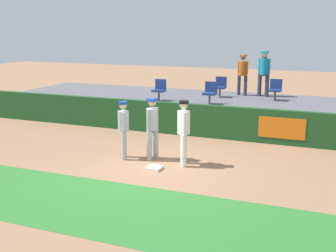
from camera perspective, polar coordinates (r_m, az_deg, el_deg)
ground_plane at (r=11.77m, az=-1.58°, el=-5.64°), size 60.00×60.00×0.00m
grass_foreground_strip at (r=9.44m, az=-8.49°, el=-10.58°), size 18.00×2.80×0.01m
first_base at (r=11.66m, az=-1.85°, el=-5.63°), size 0.40×0.40×0.08m
player_fielder_home at (r=11.77m, az=2.13°, el=-0.27°), size 0.46×0.59×1.84m
player_runner_visitor at (r=12.29m, az=-2.10°, el=0.22°), size 0.41×0.50×1.81m
player_coach_visitor at (r=12.45m, az=-5.96°, el=0.03°), size 0.44×0.44×1.70m
field_wall at (r=15.08m, az=4.27°, el=0.74°), size 18.00×0.26×1.15m
bleacher_platform at (r=17.52m, az=6.80°, el=2.04°), size 18.00×4.80×0.94m
seat_back_center at (r=18.05m, az=7.02°, el=5.37°), size 0.46×0.44×0.84m
seat_front_center at (r=16.30m, az=5.67°, el=4.61°), size 0.48×0.44×0.84m
seat_back_right at (r=17.60m, az=14.17°, el=4.89°), size 0.47×0.44×0.84m
seat_front_left at (r=17.00m, az=-1.14°, el=5.01°), size 0.46×0.44×0.84m
spectator_hooded at (r=18.58m, az=12.66°, el=7.02°), size 0.48×0.34×1.73m
spectator_capped at (r=18.58m, az=9.95°, el=7.13°), size 0.47×0.40×1.73m
spectator_casual at (r=18.42m, az=12.72°, el=7.26°), size 0.52×0.44×1.89m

